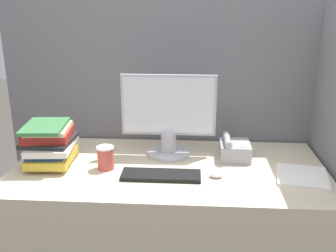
{
  "coord_description": "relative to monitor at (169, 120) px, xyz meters",
  "views": [
    {
      "loc": [
        0.12,
        -1.47,
        1.61
      ],
      "look_at": [
        -0.01,
        0.43,
        0.97
      ],
      "focal_mm": 42.0,
      "sensor_mm": 36.0,
      "label": 1
    }
  ],
  "objects": [
    {
      "name": "cubicle_panel_rear",
      "position": [
        0.01,
        0.27,
        -0.17
      ],
      "size": [
        2.01,
        0.04,
        1.58
      ],
      "color": "slate",
      "rests_on": "ground_plane"
    },
    {
      "name": "cubicle_panel_right",
      "position": [
        0.85,
        -0.13,
        -0.17
      ],
      "size": [
        0.04,
        0.84,
        1.58
      ],
      "color": "slate",
      "rests_on": "ground_plane"
    },
    {
      "name": "desk",
      "position": [
        0.01,
        -0.16,
        -0.58
      ],
      "size": [
        1.61,
        0.78,
        0.76
      ],
      "color": "beige",
      "rests_on": "ground_plane"
    },
    {
      "name": "monitor",
      "position": [
        0.0,
        0.0,
        0.0
      ],
      "size": [
        0.51,
        0.23,
        0.45
      ],
      "color": "#B7B7BC",
      "rests_on": "desk"
    },
    {
      "name": "keyboard",
      "position": [
        -0.02,
        -0.29,
        -0.19
      ],
      "size": [
        0.39,
        0.13,
        0.02
      ],
      "color": "black",
      "rests_on": "desk"
    },
    {
      "name": "mouse",
      "position": [
        0.25,
        -0.27,
        -0.19
      ],
      "size": [
        0.07,
        0.05,
        0.03
      ],
      "color": "silver",
      "rests_on": "desk"
    },
    {
      "name": "coffee_cup",
      "position": [
        -0.31,
        -0.21,
        -0.14
      ],
      "size": [
        0.09,
        0.09,
        0.12
      ],
      "color": "#BF4C3F",
      "rests_on": "desk"
    },
    {
      "name": "book_stack",
      "position": [
        -0.61,
        -0.16,
        -0.1
      ],
      "size": [
        0.26,
        0.31,
        0.22
      ],
      "color": "olive",
      "rests_on": "desk"
    },
    {
      "name": "desk_telephone",
      "position": [
        0.36,
        -0.03,
        -0.15
      ],
      "size": [
        0.16,
        0.18,
        0.12
      ],
      "color": "#99999E",
      "rests_on": "desk"
    },
    {
      "name": "paper_pile",
      "position": [
        0.67,
        -0.25,
        -0.2
      ],
      "size": [
        0.28,
        0.28,
        0.02
      ],
      "color": "white",
      "rests_on": "desk"
    }
  ]
}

